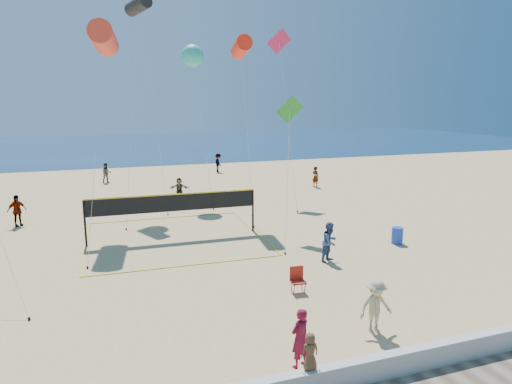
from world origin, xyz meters
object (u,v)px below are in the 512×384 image
object	(u,v)px
woman	(300,338)
volleyball_net	(173,208)
camp_chair	(297,278)
trash_barrel	(397,235)

from	to	relation	value
woman	volleyball_net	world-z (taller)	volleyball_net
camp_chair	trash_barrel	xyz separation A→B (m)	(6.90, 3.58, -0.12)
trash_barrel	volleyball_net	bearing A→B (deg)	155.85
trash_barrel	volleyball_net	xyz separation A→B (m)	(-9.96, 4.47, 1.13)
woman	camp_chair	distance (m)	4.73
woman	trash_barrel	distance (m)	11.83
camp_chair	trash_barrel	world-z (taller)	camp_chair
trash_barrel	camp_chair	bearing A→B (deg)	-152.56
volleyball_net	woman	bearing A→B (deg)	-82.90
trash_barrel	volleyball_net	size ratio (longest dim) A/B	0.09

